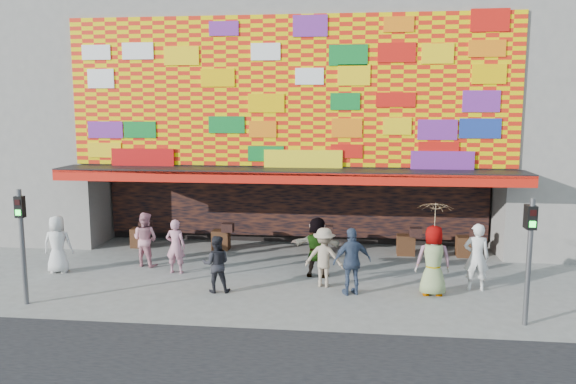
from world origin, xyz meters
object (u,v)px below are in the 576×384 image
object	(u,v)px
ped_c	(216,264)
signal_left	(22,234)
ped_e	(352,261)
ped_g	(433,261)
ped_i	(145,239)
ped_d	(324,257)
ped_f	(317,247)
ped_a	(58,244)
ped_h	(476,257)
parasol	(435,218)
signal_right	(530,247)
ped_b	(176,246)

from	to	relation	value
ped_c	signal_left	bearing A→B (deg)	8.94
ped_e	ped_c	bearing A→B (deg)	-17.28
ped_g	ped_i	xyz separation A→B (m)	(-8.75, 1.86, -0.09)
ped_d	ped_f	bearing A→B (deg)	-67.70
ped_a	ped_f	world-z (taller)	ped_f
ped_a	ped_h	distance (m)	12.38
ped_g	parasol	distance (m)	1.16
signal_right	ped_e	size ratio (longest dim) A/B	1.63
ped_f	parasol	bearing A→B (deg)	164.33
ped_d	ped_h	size ratio (longest dim) A/B	0.90
parasol	ped_e	bearing A→B (deg)	-174.88
ped_c	ped_g	distance (m)	5.89
ped_c	ped_e	xyz separation A→B (m)	(3.70, 0.21, 0.13)
ped_c	ped_h	world-z (taller)	ped_h
signal_right	ped_i	bearing A→B (deg)	160.40
signal_left	ped_a	xyz separation A→B (m)	(-0.60, 2.75, -0.97)
ped_c	parasol	size ratio (longest dim) A/B	0.88
ped_b	ped_i	size ratio (longest dim) A/B	0.96
signal_right	parasol	distance (m)	2.69
signal_left	ped_i	bearing A→B (deg)	64.69
ped_h	signal_left	bearing A→B (deg)	15.07
ped_e	signal_left	bearing A→B (deg)	-8.88
signal_right	parasol	size ratio (longest dim) A/B	1.67
ped_b	ped_e	xyz separation A→B (m)	(5.36, -1.39, 0.08)
signal_left	ped_c	size ratio (longest dim) A/B	1.90
signal_left	ped_c	world-z (taller)	signal_left
ped_e	ped_i	distance (m)	6.89
ped_e	parasol	bearing A→B (deg)	164.62
ped_b	ped_a	bearing A→B (deg)	8.53
ped_h	ped_i	distance (m)	10.07
ped_f	parasol	distance (m)	3.68
ped_g	ped_i	bearing A→B (deg)	-14.97
ped_f	parasol	size ratio (longest dim) A/B	1.01
parasol	ped_f	bearing A→B (deg)	157.41
ped_a	ped_h	xyz separation A→B (m)	(12.38, -0.26, 0.05)
ped_a	parasol	distance (m)	11.23
signal_left	ped_e	world-z (taller)	signal_left
ped_a	ped_b	world-z (taller)	ped_a
signal_left	ped_e	bearing A→B (deg)	11.62
ped_b	ped_g	world-z (taller)	ped_g
ped_b	ped_h	xyz separation A→B (m)	(8.78, -0.63, 0.11)
signal_left	ped_e	distance (m)	8.59
ped_i	signal_right	bearing A→B (deg)	175.75
signal_left	ped_h	distance (m)	12.07
ped_d	ped_h	xyz separation A→B (m)	(4.20, 0.16, 0.10)
ped_b	ped_i	world-z (taller)	ped_i
ped_d	parasol	world-z (taller)	parasol
signal_right	ped_d	size ratio (longest dim) A/B	1.77
ped_b	ped_e	bearing A→B (deg)	168.13
ped_d	ped_i	distance (m)	5.97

